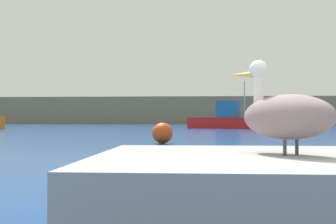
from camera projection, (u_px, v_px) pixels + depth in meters
name	position (u px, v px, depth m)	size (l,w,h in m)	color
hillside_backdrop	(196.00, 111.00, 84.99)	(140.00, 14.80, 5.58)	#7F755B
pier_dock	(287.00, 191.00, 3.34)	(3.31, 2.39, 0.61)	#969696
pelican	(285.00, 115.00, 3.36)	(0.93, 1.15, 0.86)	gray
fishing_boat_red	(225.00, 119.00, 39.65)	(7.48, 4.52, 4.76)	red
mooring_buoy	(162.00, 133.00, 14.84)	(0.79, 0.79, 0.79)	#E54C19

